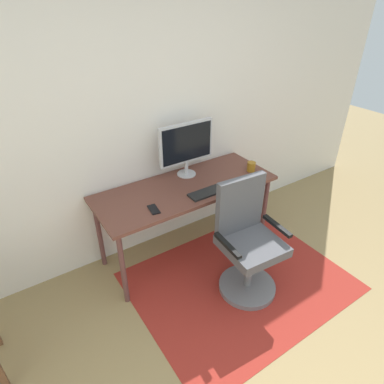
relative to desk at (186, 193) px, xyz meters
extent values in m
cube|color=silver|center=(-0.12, 0.40, 0.62)|extent=(6.00, 0.10, 2.60)
cube|color=maroon|center=(0.17, -0.63, -0.68)|extent=(1.85, 1.44, 0.01)
cube|color=brown|center=(0.00, 0.00, 0.05)|extent=(1.67, 0.66, 0.03)
cylinder|color=brown|center=(-0.77, -0.27, -0.32)|extent=(0.04, 0.04, 0.72)
cylinder|color=brown|center=(0.77, -0.27, -0.32)|extent=(0.04, 0.04, 0.72)
cylinder|color=brown|center=(-0.77, 0.27, -0.32)|extent=(0.04, 0.04, 0.72)
cylinder|color=brown|center=(0.77, 0.27, -0.32)|extent=(0.04, 0.04, 0.72)
cylinder|color=#B2B2B7|center=(0.13, 0.19, 0.08)|extent=(0.18, 0.18, 0.01)
cylinder|color=#B2B2B7|center=(0.13, 0.19, 0.14)|extent=(0.04, 0.04, 0.13)
cube|color=#B7B7BC|center=(0.13, 0.19, 0.40)|extent=(0.55, 0.04, 0.38)
cube|color=black|center=(0.13, 0.17, 0.40)|extent=(0.51, 0.00, 0.34)
cube|color=black|center=(0.13, -0.20, 0.08)|extent=(0.43, 0.13, 0.02)
ellipsoid|color=white|center=(0.41, -0.21, 0.09)|extent=(0.06, 0.10, 0.03)
cylinder|color=#986519|center=(0.69, -0.10, 0.12)|extent=(0.08, 0.08, 0.09)
cube|color=black|center=(-0.42, -0.17, 0.07)|extent=(0.09, 0.15, 0.01)
cylinder|color=slate|center=(0.17, -0.73, -0.66)|extent=(0.50, 0.50, 0.05)
cylinder|color=slate|center=(0.17, -0.73, -0.43)|extent=(0.06, 0.06, 0.40)
cube|color=#4C4C51|center=(0.17, -0.73, -0.19)|extent=(0.49, 0.49, 0.08)
cube|color=#4C4C51|center=(0.18, -0.53, 0.10)|extent=(0.44, 0.09, 0.49)
cube|color=black|center=(-0.08, -0.71, -0.08)|extent=(0.06, 0.32, 0.03)
cube|color=black|center=(0.41, -0.75, -0.08)|extent=(0.06, 0.32, 0.03)
camera|label=1|loc=(-1.37, -2.18, 1.58)|focal=30.89mm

